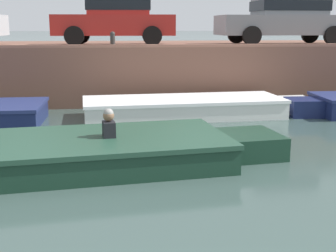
% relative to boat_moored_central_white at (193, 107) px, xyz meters
% --- Properties ---
extents(ground_plane, '(400.00, 400.00, 0.00)m').
position_rel_boat_moored_central_white_xyz_m(ground_plane, '(-1.00, -4.53, -0.25)').
color(ground_plane, '#384C47').
extents(far_quay_wall, '(60.00, 6.00, 1.74)m').
position_rel_boat_moored_central_white_xyz_m(far_quay_wall, '(-1.00, 4.46, 0.62)').
color(far_quay_wall, brown).
rests_on(far_quay_wall, ground).
extents(far_wall_coping, '(60.00, 0.24, 0.08)m').
position_rel_boat_moored_central_white_xyz_m(far_wall_coping, '(-1.00, 1.58, 1.53)').
color(far_wall_coping, '#925F4C').
rests_on(far_wall_coping, far_quay_wall).
extents(boat_moored_central_white, '(6.26, 2.21, 0.50)m').
position_rel_boat_moored_central_white_xyz_m(boat_moored_central_white, '(0.00, 0.00, 0.00)').
color(boat_moored_central_white, white).
rests_on(boat_moored_central_white, ground).
extents(motorboat_passing, '(6.97, 2.99, 0.98)m').
position_rel_boat_moored_central_white_xyz_m(motorboat_passing, '(-2.67, -4.25, 0.00)').
color(motorboat_passing, '#193828').
rests_on(motorboat_passing, ground).
extents(car_left_inner_red, '(3.90, 2.03, 1.54)m').
position_rel_boat_moored_central_white_xyz_m(car_left_inner_red, '(-1.96, 3.49, 2.34)').
color(car_left_inner_red, '#B2231E').
rests_on(car_left_inner_red, far_quay_wall).
extents(car_centre_grey, '(4.43, 2.01, 1.54)m').
position_rel_boat_moored_central_white_xyz_m(car_centre_grey, '(3.66, 3.50, 2.34)').
color(car_centre_grey, slate).
rests_on(car_centre_grey, far_quay_wall).
extents(mooring_bollard_mid, '(0.15, 0.15, 0.45)m').
position_rel_boat_moored_central_white_xyz_m(mooring_bollard_mid, '(-2.07, 1.71, 1.73)').
color(mooring_bollard_mid, '#2D2B28').
rests_on(mooring_bollard_mid, far_quay_wall).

